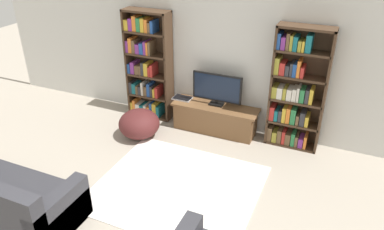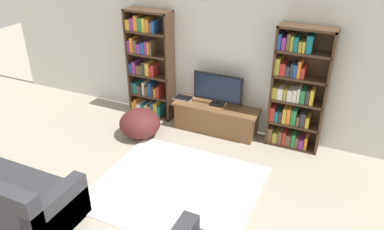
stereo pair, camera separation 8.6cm
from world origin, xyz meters
name	(u,v)px [view 1 (the left image)]	position (x,y,z in m)	size (l,w,h in m)	color
wall_back	(218,54)	(0.00, 4.23, 1.30)	(8.80, 0.06, 2.60)	silver
bookshelf_left	(147,66)	(-1.26, 4.05, 0.95)	(0.83, 0.30, 1.96)	#422D1E
bookshelf_right	(295,92)	(1.35, 4.05, 0.93)	(0.83, 0.30, 1.96)	#422D1E
tv_stand	(215,118)	(0.09, 3.95, 0.24)	(1.48, 0.45, 0.48)	brown
television	(217,89)	(0.09, 4.00, 0.78)	(0.85, 0.16, 0.56)	black
laptop	(182,98)	(-0.54, 3.98, 0.49)	(0.32, 0.22, 0.03)	#B7B7BC
area_rug	(177,187)	(0.18, 2.26, 0.01)	(2.16, 1.94, 0.02)	white
couch_left_sectional	(3,199)	(-1.53, 0.92, 0.27)	(1.87, 0.88, 0.80)	#2D2D33
beanbag_ottoman	(139,124)	(-1.01, 3.26, 0.24)	(0.69, 0.69, 0.48)	#4C1E1E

